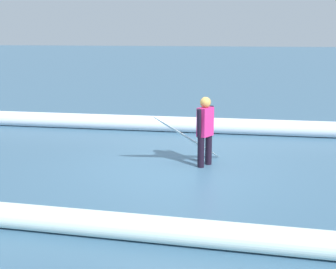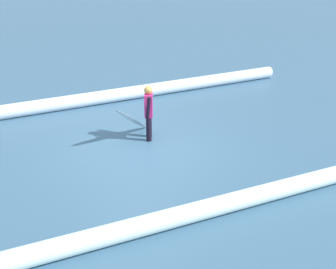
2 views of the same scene
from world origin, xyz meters
TOP-DOWN VIEW (x-y plane):
  - ground_plane at (0.00, 0.00)m, footprint 154.53×154.53m
  - surfer at (-0.48, -0.35)m, footprint 0.34×0.58m
  - surfboard at (-0.09, -0.56)m, footprint 1.45×1.31m
  - wave_crest_foreground at (1.81, -3.65)m, footprint 18.06×0.64m
  - wave_crest_midground at (0.76, 3.40)m, footprint 16.31×1.28m

SIDE VIEW (x-z plane):
  - ground_plane at x=0.00m, z-range 0.00..0.00m
  - wave_crest_midground at x=0.76m, z-range 0.00..0.36m
  - wave_crest_foreground at x=1.81m, z-range 0.00..0.42m
  - surfboard at x=-0.09m, z-range -0.01..1.08m
  - surfer at x=-0.48m, z-range 0.08..1.51m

